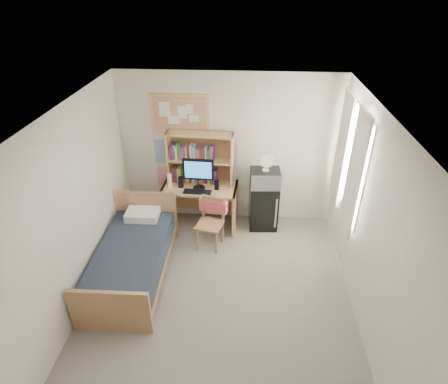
# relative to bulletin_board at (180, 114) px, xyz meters

# --- Properties ---
(floor) EXTENTS (3.60, 4.20, 0.02)m
(floor) POSITION_rel_bulletin_board_xyz_m (0.78, -2.08, -1.93)
(floor) COLOR gray
(floor) RESTS_ON ground
(ceiling) EXTENTS (3.60, 4.20, 0.02)m
(ceiling) POSITION_rel_bulletin_board_xyz_m (0.78, -2.08, 0.68)
(ceiling) COLOR white
(ceiling) RESTS_ON wall_back
(wall_back) EXTENTS (3.60, 0.04, 2.60)m
(wall_back) POSITION_rel_bulletin_board_xyz_m (0.78, 0.02, -0.62)
(wall_back) COLOR silver
(wall_back) RESTS_ON floor
(wall_left) EXTENTS (0.04, 4.20, 2.60)m
(wall_left) POSITION_rel_bulletin_board_xyz_m (-1.02, -2.08, -0.62)
(wall_left) COLOR silver
(wall_left) RESTS_ON floor
(wall_right) EXTENTS (0.04, 4.20, 2.60)m
(wall_right) POSITION_rel_bulletin_board_xyz_m (2.58, -2.08, -0.62)
(wall_right) COLOR silver
(wall_right) RESTS_ON floor
(window_unit) EXTENTS (0.10, 1.40, 1.70)m
(window_unit) POSITION_rel_bulletin_board_xyz_m (2.53, -0.88, -0.32)
(window_unit) COLOR white
(window_unit) RESTS_ON wall_right
(curtain_left) EXTENTS (0.04, 0.55, 1.70)m
(curtain_left) POSITION_rel_bulletin_board_xyz_m (2.50, -1.28, -0.32)
(curtain_left) COLOR white
(curtain_left) RESTS_ON wall_right
(curtain_right) EXTENTS (0.04, 0.55, 1.70)m
(curtain_right) POSITION_rel_bulletin_board_xyz_m (2.50, -0.48, -0.32)
(curtain_right) COLOR white
(curtain_right) RESTS_ON wall_right
(bulletin_board) EXTENTS (0.94, 0.03, 0.64)m
(bulletin_board) POSITION_rel_bulletin_board_xyz_m (0.00, 0.00, 0.00)
(bulletin_board) COLOR tan
(bulletin_board) RESTS_ON wall_back
(poster_wave) EXTENTS (0.30, 0.01, 0.42)m
(poster_wave) POSITION_rel_bulletin_board_xyz_m (-0.32, 0.01, -0.67)
(poster_wave) COLOR #2B52AC
(poster_wave) RESTS_ON wall_back
(poster_japan) EXTENTS (0.28, 0.01, 0.36)m
(poster_japan) POSITION_rel_bulletin_board_xyz_m (-0.32, 0.01, -1.14)
(poster_japan) COLOR #EE2A40
(poster_japan) RESTS_ON wall_back
(desk) EXTENTS (1.28, 0.69, 0.78)m
(desk) POSITION_rel_bulletin_board_xyz_m (0.32, -0.32, -1.53)
(desk) COLOR tan
(desk) RESTS_ON floor
(desk_chair) EXTENTS (0.51, 0.51, 0.84)m
(desk_chair) POSITION_rel_bulletin_board_xyz_m (0.54, -0.89, -1.50)
(desk_chair) COLOR #AA7C50
(desk_chair) RESTS_ON floor
(mini_fridge) EXTENTS (0.50, 0.50, 0.81)m
(mini_fridge) POSITION_rel_bulletin_board_xyz_m (1.40, -0.24, -1.52)
(mini_fridge) COLOR black
(mini_fridge) RESTS_ON floor
(bed) EXTENTS (0.99, 1.93, 0.53)m
(bed) POSITION_rel_bulletin_board_xyz_m (-0.50, -1.68, -1.66)
(bed) COLOR #1A2330
(bed) RESTS_ON floor
(hutch) EXTENTS (1.10, 0.34, 0.89)m
(hutch) POSITION_rel_bulletin_board_xyz_m (0.33, -0.17, -0.70)
(hutch) COLOR tan
(hutch) RESTS_ON desk
(monitor) EXTENTS (0.50, 0.07, 0.53)m
(monitor) POSITION_rel_bulletin_board_xyz_m (0.32, -0.38, -0.87)
(monitor) COLOR black
(monitor) RESTS_ON desk
(keyboard) EXTENTS (0.46, 0.17, 0.02)m
(keyboard) POSITION_rel_bulletin_board_xyz_m (0.31, -0.52, -1.13)
(keyboard) COLOR black
(keyboard) RESTS_ON desk
(speaker_left) EXTENTS (0.08, 0.08, 0.19)m
(speaker_left) POSITION_rel_bulletin_board_xyz_m (0.02, -0.36, -1.05)
(speaker_left) COLOR black
(speaker_left) RESTS_ON desk
(speaker_right) EXTENTS (0.07, 0.07, 0.17)m
(speaker_right) POSITION_rel_bulletin_board_xyz_m (0.62, -0.39, -1.06)
(speaker_right) COLOR black
(speaker_right) RESTS_ON desk
(water_bottle) EXTENTS (0.08, 0.08, 0.25)m
(water_bottle) POSITION_rel_bulletin_board_xyz_m (-0.16, -0.39, -1.02)
(water_bottle) COLOR white
(water_bottle) RESTS_ON desk
(hoodie) EXTENTS (0.46, 0.23, 0.21)m
(hoodie) POSITION_rel_bulletin_board_xyz_m (0.59, -0.70, -1.27)
(hoodie) COLOR #D04F50
(hoodie) RESTS_ON desk_chair
(microwave) EXTENTS (0.51, 0.40, 0.28)m
(microwave) POSITION_rel_bulletin_board_xyz_m (1.41, -0.26, -0.97)
(microwave) COLOR silver
(microwave) RESTS_ON mini_fridge
(desk_fan) EXTENTS (0.23, 0.23, 0.28)m
(desk_fan) POSITION_rel_bulletin_board_xyz_m (1.41, -0.26, -0.69)
(desk_fan) COLOR white
(desk_fan) RESTS_ON microwave
(pillow) EXTENTS (0.51, 0.36, 0.12)m
(pillow) POSITION_rel_bulletin_board_xyz_m (-0.51, -0.93, -1.33)
(pillow) COLOR white
(pillow) RESTS_ON bed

